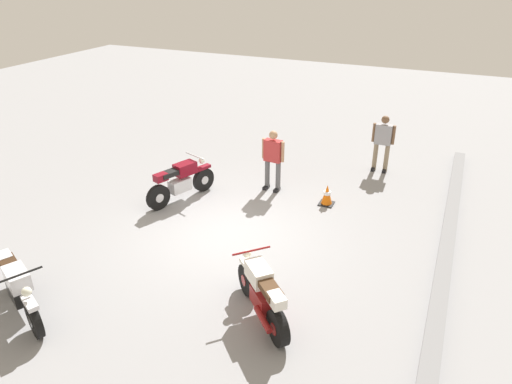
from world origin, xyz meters
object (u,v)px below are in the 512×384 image
object	(u,v)px
traffic_cone	(327,195)
motorcycle_cream_vintage	(262,294)
motorcycle_silver_cruiser	(19,288)
motorcycle_maroon_cruiser	(181,181)
person_in_red_shirt	(273,157)
person_in_gray_shirt	(383,140)

from	to	relation	value
traffic_cone	motorcycle_cream_vintage	bearing A→B (deg)	2.00
motorcycle_silver_cruiser	traffic_cone	distance (m)	7.12
motorcycle_maroon_cruiser	traffic_cone	xyz separation A→B (m)	(-1.27, 3.49, -0.26)
person_in_red_shirt	traffic_cone	xyz separation A→B (m)	(0.25, 1.58, -0.68)
person_in_gray_shirt	motorcycle_maroon_cruiser	bearing A→B (deg)	-46.48
person_in_red_shirt	traffic_cone	world-z (taller)	person_in_red_shirt
motorcycle_cream_vintage	person_in_red_shirt	world-z (taller)	person_in_red_shirt
person_in_gray_shirt	person_in_red_shirt	bearing A→B (deg)	-43.57
person_in_red_shirt	person_in_gray_shirt	bearing A→B (deg)	140.44
person_in_gray_shirt	traffic_cone	bearing A→B (deg)	-15.99
motorcycle_silver_cruiser	motorcycle_maroon_cruiser	bearing A→B (deg)	113.59
motorcycle_maroon_cruiser	motorcycle_cream_vintage	bearing A→B (deg)	-111.55
motorcycle_cream_vintage	person_in_red_shirt	size ratio (longest dim) A/B	0.92
motorcycle_silver_cruiser	person_in_gray_shirt	xyz separation A→B (m)	(-8.78, 4.51, 0.42)
motorcycle_silver_cruiser	motorcycle_maroon_cruiser	world-z (taller)	same
motorcycle_maroon_cruiser	person_in_red_shirt	distance (m)	2.47
motorcycle_cream_vintage	person_in_gray_shirt	xyz separation A→B (m)	(-7.20, 0.66, 0.45)
motorcycle_cream_vintage	motorcycle_maroon_cruiser	distance (m)	4.86
motorcycle_maroon_cruiser	traffic_cone	size ratio (longest dim) A/B	3.78
motorcycle_maroon_cruiser	person_in_red_shirt	world-z (taller)	person_in_red_shirt
motorcycle_cream_vintage	traffic_cone	bearing A→B (deg)	-43.98
person_in_red_shirt	person_in_gray_shirt	distance (m)	3.43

